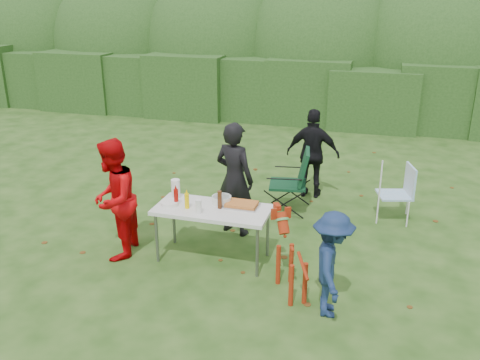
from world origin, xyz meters
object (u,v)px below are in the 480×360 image
(child, at_px, (332,265))
(beer_bottle, at_px, (220,200))
(lawn_chair, at_px, (394,193))
(ketchup_bottle, at_px, (176,197))
(mustard_bottle, at_px, (187,201))
(paper_towel_roll, at_px, (176,189))
(camping_chair, at_px, (288,181))
(folding_table, at_px, (212,212))
(person_cook, at_px, (234,179))
(dog, at_px, (292,260))
(person_red_jacket, at_px, (114,200))
(person_black_puffy, at_px, (313,154))

(child, distance_m, beer_bottle, 1.77)
(lawn_chair, bearing_deg, ketchup_bottle, 20.14)
(mustard_bottle, bearing_deg, paper_towel_roll, 133.83)
(camping_chair, xyz_separation_m, paper_towel_roll, (-1.23, -1.63, 0.34))
(folding_table, bearing_deg, person_cook, 87.26)
(folding_table, height_order, dog, dog)
(ketchup_bottle, relative_size, paper_towel_roll, 0.85)
(person_cook, bearing_deg, lawn_chair, -135.55)
(person_red_jacket, bearing_deg, mustard_bottle, 89.31)
(person_red_jacket, height_order, dog, person_red_jacket)
(person_red_jacket, xyz_separation_m, beer_bottle, (1.37, 0.29, 0.05))
(person_cook, height_order, person_black_puffy, person_cook)
(person_red_jacket, bearing_deg, person_black_puffy, 131.72)
(mustard_bottle, bearing_deg, child, -19.69)
(lawn_chair, distance_m, ketchup_bottle, 3.46)
(mustard_bottle, bearing_deg, beer_bottle, 15.75)
(lawn_chair, bearing_deg, folding_table, 25.09)
(dog, relative_size, beer_bottle, 3.93)
(camping_chair, bearing_deg, paper_towel_roll, 43.57)
(person_red_jacket, xyz_separation_m, child, (2.92, -0.53, -0.21))
(folding_table, height_order, camping_chair, camping_chair)
(mustard_bottle, bearing_deg, person_black_puffy, 65.42)
(person_black_puffy, xyz_separation_m, lawn_chair, (1.38, -0.59, -0.33))
(person_black_puffy, bearing_deg, mustard_bottle, 66.77)
(child, relative_size, beer_bottle, 5.07)
(person_cook, xyz_separation_m, person_red_jacket, (-1.32, -1.12, -0.03))
(dog, bearing_deg, paper_towel_roll, 37.11)
(person_cook, relative_size, beer_bottle, 7.00)
(person_black_puffy, bearing_deg, person_cook, 64.64)
(person_cook, xyz_separation_m, beer_bottle, (0.05, -0.83, 0.02))
(ketchup_bottle, bearing_deg, folding_table, 3.77)
(person_cook, xyz_separation_m, dog, (1.12, -1.39, -0.39))
(ketchup_bottle, distance_m, paper_towel_roll, 0.25)
(dog, distance_m, paper_towel_roll, 1.94)
(person_cook, xyz_separation_m, person_black_puffy, (0.87, 1.73, -0.07))
(beer_bottle, bearing_deg, ketchup_bottle, -174.55)
(lawn_chair, distance_m, mustard_bottle, 3.36)
(person_cook, relative_size, lawn_chair, 1.89)
(camping_chair, relative_size, beer_bottle, 4.40)
(paper_towel_roll, bearing_deg, dog, -22.55)
(child, bearing_deg, mustard_bottle, 61.12)
(folding_table, relative_size, lawn_chair, 1.68)
(person_black_puffy, height_order, camping_chair, person_black_puffy)
(person_black_puffy, relative_size, beer_bottle, 6.45)
(folding_table, height_order, lawn_chair, lawn_chair)
(folding_table, distance_m, camping_chair, 1.94)
(person_red_jacket, distance_m, child, 2.98)
(camping_chair, bearing_deg, child, 101.59)
(person_cook, distance_m, mustard_bottle, 1.01)
(person_black_puffy, bearing_deg, paper_towel_roll, 59.17)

